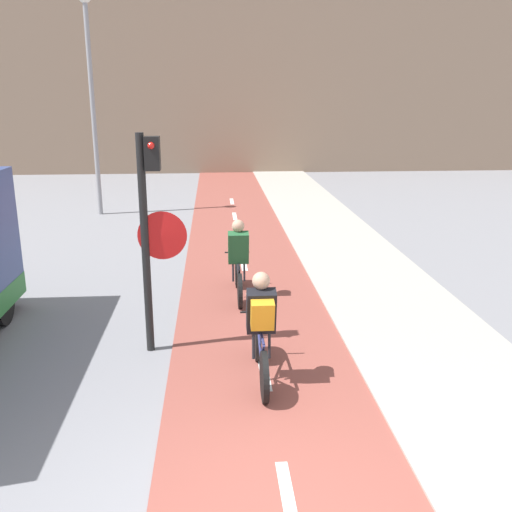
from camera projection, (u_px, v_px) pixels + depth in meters
building_row_background at (224, 59)px, 27.82m from camera, size 60.00×5.20×10.44m
traffic_light_pole at (150, 220)px, 7.67m from camera, size 0.67×0.25×3.06m
street_lamp_far at (91, 81)px, 16.47m from camera, size 0.36×0.36×6.35m
cyclist_near at (261, 330)px, 7.10m from camera, size 0.46×1.73×1.45m
cyclist_far at (238, 263)px, 10.12m from camera, size 0.46×1.72×1.43m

